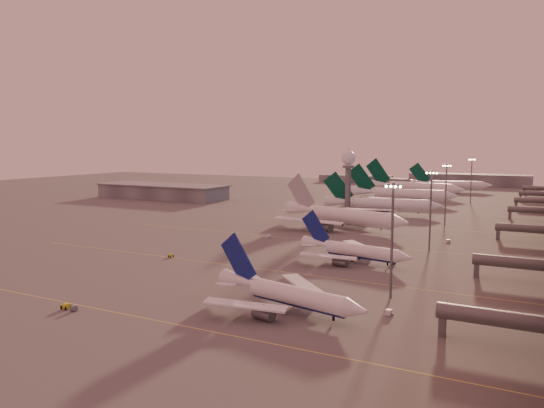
% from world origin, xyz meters
% --- Properties ---
extents(ground, '(700.00, 700.00, 0.00)m').
position_xyz_m(ground, '(0.00, 0.00, 0.00)').
color(ground, '#545252').
rests_on(ground, ground).
extents(taxiway_markings, '(180.00, 185.25, 0.02)m').
position_xyz_m(taxiway_markings, '(30.00, 56.00, 0.01)').
color(taxiway_markings, '#E4D450').
rests_on(taxiway_markings, ground).
extents(hangar, '(82.00, 27.00, 8.50)m').
position_xyz_m(hangar, '(-120.00, 140.00, 4.32)').
color(hangar, slate).
rests_on(hangar, ground).
extents(radar_tower, '(6.40, 6.40, 31.10)m').
position_xyz_m(radar_tower, '(5.00, 120.00, 20.95)').
color(radar_tower, slate).
rests_on(radar_tower, ground).
extents(mast_a, '(3.60, 0.56, 25.00)m').
position_xyz_m(mast_a, '(58.00, 0.00, 13.74)').
color(mast_a, slate).
rests_on(mast_a, ground).
extents(mast_b, '(3.60, 0.56, 25.00)m').
position_xyz_m(mast_b, '(55.00, 55.00, 13.74)').
color(mast_b, slate).
rests_on(mast_b, ground).
extents(mast_c, '(3.60, 0.56, 25.00)m').
position_xyz_m(mast_c, '(50.00, 110.00, 13.74)').
color(mast_c, slate).
rests_on(mast_c, ground).
extents(mast_d, '(3.60, 0.56, 25.00)m').
position_xyz_m(mast_d, '(48.00, 200.00, 13.74)').
color(mast_d, slate).
rests_on(mast_d, ground).
extents(distant_horizon, '(165.00, 37.50, 9.00)m').
position_xyz_m(distant_horizon, '(2.62, 325.14, 3.89)').
color(distant_horizon, slate).
rests_on(distant_horizon, ground).
extents(narrowbody_near, '(35.90, 28.36, 14.20)m').
position_xyz_m(narrowbody_near, '(42.47, -18.52, 2.88)').
color(narrowbody_near, white).
rests_on(narrowbody_near, ground).
extents(narrowbody_mid, '(34.60, 27.36, 13.65)m').
position_xyz_m(narrowbody_mid, '(39.51, 29.33, 2.76)').
color(narrowbody_mid, white).
rests_on(narrowbody_mid, ground).
extents(widebody_white, '(56.97, 44.99, 20.64)m').
position_xyz_m(widebody_white, '(16.16, 84.30, 3.58)').
color(widebody_white, white).
rests_on(widebody_white, ground).
extents(greentail_a, '(53.98, 43.15, 19.85)m').
position_xyz_m(greentail_a, '(18.37, 130.17, 3.51)').
color(greentail_a, white).
rests_on(greentail_a, ground).
extents(greentail_b, '(60.06, 48.39, 21.80)m').
position_xyz_m(greentail_b, '(15.14, 178.60, 3.85)').
color(greentail_b, white).
rests_on(greentail_b, ground).
extents(greentail_c, '(64.35, 51.54, 23.54)m').
position_xyz_m(greentail_c, '(11.47, 221.98, 4.16)').
color(greentail_c, white).
rests_on(greentail_c, ground).
extents(greentail_d, '(53.76, 42.94, 19.83)m').
position_xyz_m(greentail_d, '(26.42, 266.55, 3.50)').
color(greentail_d, white).
rests_on(greentail_d, ground).
extents(gsv_truck_a, '(5.41, 2.12, 2.18)m').
position_xyz_m(gsv_truck_a, '(5.19, -38.22, 1.11)').
color(gsv_truck_a, slate).
rests_on(gsv_truck_a, ground).
extents(gsv_tug_near, '(2.28, 3.67, 1.03)m').
position_xyz_m(gsv_tug_near, '(2.44, -38.08, 0.53)').
color(gsv_tug_near, yellow).
rests_on(gsv_tug_near, ground).
extents(gsv_catering_a, '(5.85, 3.23, 4.58)m').
position_xyz_m(gsv_catering_a, '(61.09, -11.68, 2.29)').
color(gsv_catering_a, silver).
rests_on(gsv_catering_a, ground).
extents(gsv_tug_mid, '(3.49, 2.92, 0.86)m').
position_xyz_m(gsv_tug_mid, '(-9.80, 10.32, 0.44)').
color(gsv_tug_mid, yellow).
rests_on(gsv_tug_mid, ground).
extents(gsv_truck_b, '(6.18, 2.59, 2.44)m').
position_xyz_m(gsv_truck_b, '(50.40, 31.48, 1.24)').
color(gsv_truck_b, silver).
rests_on(gsv_truck_b, ground).
extents(gsv_truck_c, '(4.72, 6.03, 2.33)m').
position_xyz_m(gsv_truck_c, '(0.68, 51.98, 1.19)').
color(gsv_truck_c, silver).
rests_on(gsv_truck_c, ground).
extents(gsv_catering_b, '(4.99, 2.99, 3.82)m').
position_xyz_m(gsv_catering_b, '(57.96, 72.45, 1.91)').
color(gsv_catering_b, silver).
rests_on(gsv_catering_b, ground).
extents(gsv_tug_far, '(4.22, 4.18, 1.06)m').
position_xyz_m(gsv_tug_far, '(6.96, 101.78, 0.55)').
color(gsv_tug_far, slate).
rests_on(gsv_tug_far, ground).
extents(gsv_truck_d, '(2.58, 6.26, 2.49)m').
position_xyz_m(gsv_truck_d, '(-23.95, 130.18, 1.27)').
color(gsv_truck_d, silver).
rests_on(gsv_truck_d, ground).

